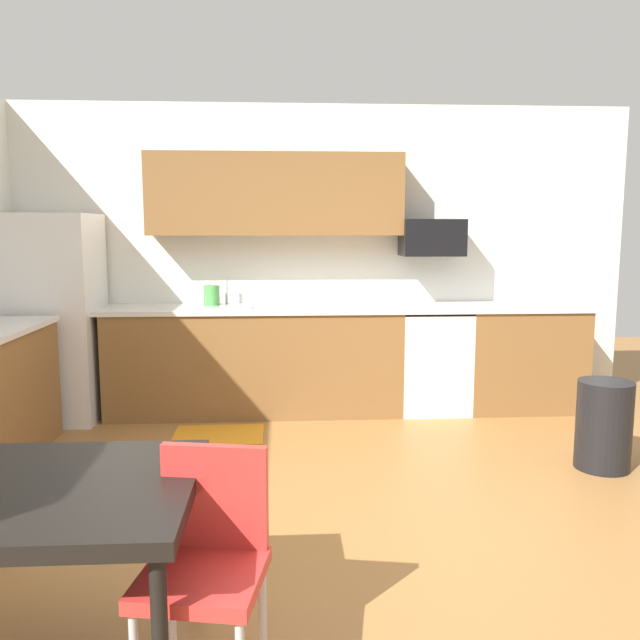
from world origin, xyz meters
name	(u,v)px	position (x,y,z in m)	size (l,w,h in m)	color
ground_plane	(331,529)	(0.00, 0.00, 0.00)	(12.00, 12.00, 0.00)	#9E6B38
wall_back	(309,257)	(0.00, 2.65, 1.35)	(5.80, 0.10, 2.70)	silver
cabinet_run_back	(255,362)	(-0.49, 2.30, 0.45)	(2.52, 0.60, 0.90)	brown
cabinet_run_back_right	(521,359)	(1.89, 2.30, 0.45)	(1.03, 0.60, 0.90)	brown
countertop_back	(311,308)	(0.00, 2.30, 0.92)	(4.80, 0.64, 0.04)	silver
upper_cabinets_back	(276,195)	(-0.30, 2.43, 1.90)	(2.20, 0.34, 0.70)	brown
refrigerator	(52,318)	(-2.18, 2.22, 0.87)	(0.76, 0.70, 1.73)	white
oven_range	(431,359)	(1.07, 2.30, 0.46)	(0.60, 0.60, 0.91)	white
microwave	(432,238)	(1.07, 2.40, 1.53)	(0.54, 0.36, 0.32)	black
sink_basin	(225,314)	(-0.74, 2.30, 0.88)	(0.48, 0.40, 0.14)	#A5A8AD
sink_faucet	(226,293)	(-0.74, 2.48, 1.04)	(0.02, 0.02, 0.24)	#B2B5BA
chair_near_table	(207,553)	(-0.52, -1.19, 0.50)	(0.46, 0.46, 0.85)	red
trash_bin	(604,425)	(1.90, 0.79, 0.30)	(0.36, 0.36, 0.60)	black
floor_mat	(219,435)	(-0.76, 1.65, 0.01)	(0.70, 0.50, 0.01)	orange
kettle	(212,297)	(-0.86, 2.35, 1.02)	(0.14, 0.14, 0.20)	#4CA54C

